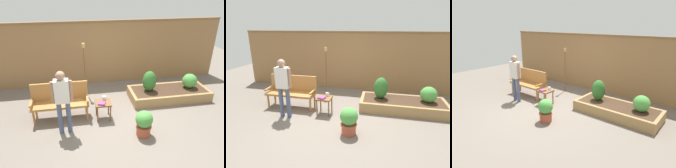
{
  "view_description": "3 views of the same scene",
  "coord_description": "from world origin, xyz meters",
  "views": [
    {
      "loc": [
        -0.91,
        -4.38,
        3.21
      ],
      "look_at": [
        -0.01,
        0.62,
        0.81
      ],
      "focal_mm": 34.0,
      "sensor_mm": 36.0,
      "label": 1
    },
    {
      "loc": [
        1.09,
        -4.15,
        2.34
      ],
      "look_at": [
        0.07,
        0.3,
        0.88
      ],
      "focal_mm": 29.35,
      "sensor_mm": 36.0,
      "label": 2
    },
    {
      "loc": [
        4.01,
        -4.06,
        2.57
      ],
      "look_at": [
        0.41,
        0.34,
        0.82
      ],
      "focal_mm": 32.26,
      "sensor_mm": 36.0,
      "label": 3
    }
  ],
  "objects": [
    {
      "name": "tiki_torch",
      "position": [
        -0.67,
        1.72,
        1.14
      ],
      "size": [
        0.1,
        0.1,
        1.66
      ],
      "color": "brown",
      "rests_on": "ground_plane"
    },
    {
      "name": "fence_back",
      "position": [
        0.0,
        2.6,
        1.09
      ],
      "size": [
        8.4,
        0.14,
        2.16
      ],
      "color": "olive",
      "rests_on": "ground_plane"
    },
    {
      "name": "person_by_bench",
      "position": [
        -1.27,
        -0.13,
        0.93
      ],
      "size": [
        0.47,
        0.2,
        1.56
      ],
      "color": "#475170",
      "rests_on": "ground_plane"
    },
    {
      "name": "raised_planter_bed",
      "position": [
        1.83,
        1.01,
        0.15
      ],
      "size": [
        2.4,
        1.0,
        0.3
      ],
      "color": "#997547",
      "rests_on": "ground_plane"
    },
    {
      "name": "cup_on_table",
      "position": [
        -0.26,
        0.41,
        0.53
      ],
      "size": [
        0.12,
        0.09,
        0.09
      ],
      "color": "silver",
      "rests_on": "side_table"
    },
    {
      "name": "side_table",
      "position": [
        -0.31,
        0.28,
        0.4
      ],
      "size": [
        0.4,
        0.4,
        0.48
      ],
      "color": "brown",
      "rests_on": "ground_plane"
    },
    {
      "name": "garden_bench",
      "position": [
        -1.39,
        0.56,
        0.54
      ],
      "size": [
        1.44,
        0.48,
        0.94
      ],
      "color": "#A87038",
      "rests_on": "ground_plane"
    },
    {
      "name": "book_on_table",
      "position": [
        -0.35,
        0.19,
        0.5
      ],
      "size": [
        0.21,
        0.21,
        0.04
      ],
      "primitive_type": "cube",
      "rotation": [
        0.0,
        0.0,
        -0.3
      ],
      "color": "#7F3875",
      "rests_on": "side_table"
    },
    {
      "name": "ground_plane",
      "position": [
        0.0,
        0.0,
        0.0
      ],
      "size": [
        14.0,
        14.0,
        0.0
      ],
      "primitive_type": "plane",
      "color": "#70665B"
    },
    {
      "name": "shrub_near_bench",
      "position": [
        1.18,
        1.03,
        0.61
      ],
      "size": [
        0.4,
        0.4,
        0.63
      ],
      "color": "brown",
      "rests_on": "raised_planter_bed"
    },
    {
      "name": "potted_boxwood",
      "position": [
        0.52,
        -0.57,
        0.34
      ],
      "size": [
        0.4,
        0.4,
        0.64
      ],
      "color": "#A84C33",
      "rests_on": "ground_plane"
    },
    {
      "name": "shrub_far_corner",
      "position": [
        2.49,
        1.03,
        0.52
      ],
      "size": [
        0.44,
        0.44,
        0.44
      ],
      "color": "brown",
      "rests_on": "raised_planter_bed"
    }
  ]
}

